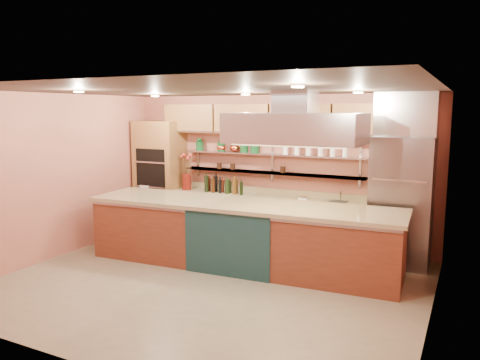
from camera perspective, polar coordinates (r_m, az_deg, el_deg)
The scene contains 21 objects.
floor at distance 7.06m, azimuth -3.71°, elevation -12.49°, with size 6.00×5.00×0.02m, color gray.
ceiling at distance 6.60m, azimuth -3.95°, elevation 10.95°, with size 6.00×5.00×0.02m, color black.
wall_back at distance 8.91m, azimuth 4.35°, elevation 1.29°, with size 6.00×0.04×2.80m, color #BF6E5A.
wall_front at distance 4.75m, azimuth -19.37°, elevation -5.59°, with size 6.00×0.04×2.80m, color #BF6E5A.
wall_left at distance 8.59m, azimuth -21.36°, elevation 0.45°, with size 0.04×5.00×2.80m, color #BF6E5A.
wall_right at distance 5.80m, azimuth 22.73°, elevation -3.27°, with size 0.04×5.00×2.80m, color #BF6E5A.
oven_stack at distance 9.86m, azimuth -9.69°, elevation 0.42°, with size 0.95×0.64×2.30m, color #9C6A38.
refrigerator at distance 8.02m, azimuth 19.05°, elevation -2.50°, with size 0.95×0.72×2.10m, color slate.
back_counter at distance 8.82m, azimuth 3.23°, elevation -4.95°, with size 3.84×0.64×0.93m, color tan.
wall_shelf_lower at distance 8.81m, azimuth 3.72°, elevation 0.89°, with size 3.60×0.26×0.03m, color #A8AAB0.
wall_shelf_upper at distance 8.77m, azimuth 3.74°, elevation 3.15°, with size 3.60×0.26×0.03m, color #A8AAB0.
upper_cabinets at distance 8.67m, azimuth 3.96°, elevation 7.39°, with size 4.60×0.36×0.55m, color #9C6A38.
range_hood at distance 7.00m, azimuth 6.73°, elevation 6.27°, with size 2.00×1.00×0.45m, color #A8AAB0.
ceiling_downlights at distance 6.77m, azimuth -3.07°, elevation 10.65°, with size 4.00×2.80×0.02m, color #FFE5A5.
island at distance 7.61m, azimuth 0.08°, elevation -6.66°, with size 5.03×1.09×1.05m, color brown.
flower_vase at distance 9.46m, azimuth -6.50°, elevation -0.19°, with size 0.18×0.18×0.33m, color maroon.
oil_bottle_cluster at distance 9.02m, azimuth -1.87°, elevation -0.70°, with size 0.89×0.25×0.29m, color black.
kitchen_scale at distance 8.41m, azimuth 7.76°, elevation -2.14°, with size 0.15×0.12×0.09m, color white.
bar_faucet at distance 8.31m, azimuth 12.19°, elevation -1.98°, with size 0.03×0.03×0.20m, color white.
copper_kettle at distance 9.08m, azimuth -0.65°, elevation 3.93°, with size 0.19×0.19×0.15m, color #DD5333.
green_canister at distance 8.89m, azimuth 1.82°, elevation 3.98°, with size 0.17×0.17×0.20m, color #0F461D.
Camera 1 is at (3.35, -5.68, 2.52)m, focal length 35.00 mm.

